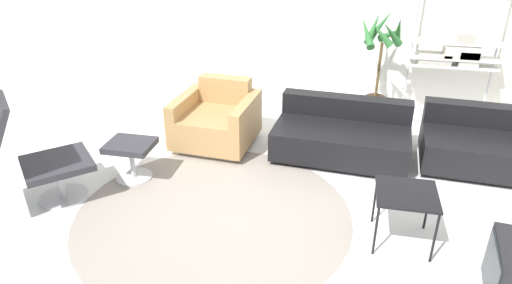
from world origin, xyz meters
TOP-DOWN VIEW (x-y plane):
  - ground_plane at (0.00, 0.00)m, footprint 12.00×12.00m
  - round_rug at (-0.08, -0.21)m, footprint 2.45×2.45m
  - lounge_chair at (-1.76, -0.47)m, footprint 1.07×1.06m
  - ottoman at (-1.04, 0.22)m, footprint 0.44×0.38m
  - armchair_red at (-0.44, 1.16)m, footprint 0.91×0.92m
  - couch_low at (0.97, 1.16)m, footprint 1.48×0.92m
  - couch_second at (2.37, 1.22)m, footprint 1.19×0.90m
  - side_table at (1.51, -0.25)m, footprint 0.47×0.47m
  - potted_plant at (1.34, 2.41)m, footprint 0.59×0.57m
  - shelf_unit at (2.25, 2.59)m, footprint 1.08×0.28m

SIDE VIEW (x-z plane):
  - ground_plane at x=0.00m, z-range 0.00..0.00m
  - round_rug at x=-0.08m, z-range 0.00..0.01m
  - couch_low at x=0.97m, z-range -0.07..0.52m
  - couch_second at x=2.37m, z-range -0.07..0.52m
  - armchair_red at x=-0.44m, z-range -0.08..0.62m
  - ottoman at x=-1.04m, z-range 0.09..0.49m
  - side_table at x=1.51m, z-range 0.19..0.65m
  - lounge_chair at x=-1.76m, z-range 0.08..1.23m
  - potted_plant at x=1.34m, z-range 0.05..1.40m
  - shelf_unit at x=2.25m, z-range -0.05..1.72m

